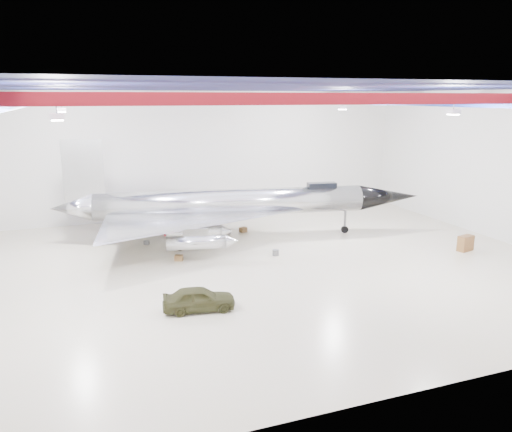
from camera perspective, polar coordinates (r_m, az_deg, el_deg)
name	(u,v)px	position (r m, az deg, el deg)	size (l,w,h in m)	color
floor	(244,268)	(31.54, -1.40, -5.95)	(40.00, 40.00, 0.00)	beige
wall_back	(189,155)	(44.51, -7.66, 6.91)	(40.00, 40.00, 0.00)	silver
wall_right	(500,166)	(41.08, 26.15, 5.12)	(30.00, 30.00, 0.00)	silver
ceiling	(243,88)	(29.75, -1.52, 14.46)	(40.00, 40.00, 0.00)	#0A0F38
ceiling_structure	(243,100)	(29.75, -1.51, 13.16)	(39.50, 29.50, 1.08)	maroon
jet_aircraft	(231,206)	(37.41, -2.88, 1.12)	(27.81, 18.50, 7.62)	silver
jeep	(199,299)	(25.51, -6.54, -9.38)	(1.46, 3.62, 1.23)	#38381C
desk	(466,243)	(37.76, 22.83, -2.88)	(1.18, 0.59, 1.08)	brown
crate_ply	(179,258)	(33.25, -8.81, -4.75)	(0.52, 0.42, 0.36)	olive
toolbox_red	(167,234)	(39.35, -10.16, -1.99)	(0.40, 0.32, 0.28)	#AA1122
engine_drum	(276,253)	(33.91, 2.26, -4.21)	(0.43, 0.43, 0.39)	#59595B
parts_bin	(243,230)	(39.70, -1.47, -1.57)	(0.54, 0.43, 0.38)	olive
crate_small	(146,243)	(37.27, -12.41, -2.99)	(0.37, 0.30, 0.26)	#59595B
oil_barrel	(175,246)	(35.77, -9.28, -3.45)	(0.53, 0.42, 0.37)	olive
spares_box	(228,232)	(39.10, -3.20, -1.83)	(0.42, 0.42, 0.37)	#59595B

